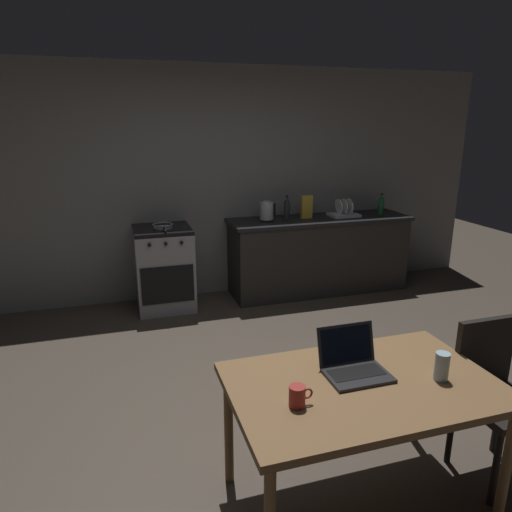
# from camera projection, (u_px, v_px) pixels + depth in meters

# --- Properties ---
(ground_plane) EXTENTS (12.00, 12.00, 0.00)m
(ground_plane) POSITION_uv_depth(u_px,v_px,m) (275.00, 411.00, 3.27)
(ground_plane) COLOR #473D33
(back_wall) EXTENTS (6.40, 0.10, 2.59)m
(back_wall) POSITION_uv_depth(u_px,v_px,m) (228.00, 184.00, 5.34)
(back_wall) COLOR gray
(back_wall) RESTS_ON ground_plane
(kitchen_counter) EXTENTS (2.16, 0.64, 0.90)m
(kitchen_counter) POSITION_uv_depth(u_px,v_px,m) (318.00, 254.00, 5.54)
(kitchen_counter) COLOR #282623
(kitchen_counter) RESTS_ON ground_plane
(stove_oven) EXTENTS (0.60, 0.62, 0.90)m
(stove_oven) POSITION_uv_depth(u_px,v_px,m) (164.00, 268.00, 5.02)
(stove_oven) COLOR gray
(stove_oven) RESTS_ON ground_plane
(dining_table) EXTENTS (1.34, 0.82, 0.73)m
(dining_table) POSITION_uv_depth(u_px,v_px,m) (362.00, 394.00, 2.32)
(dining_table) COLOR brown
(dining_table) RESTS_ON ground_plane
(chair) EXTENTS (0.40, 0.40, 0.91)m
(chair) POSITION_uv_depth(u_px,v_px,m) (494.00, 388.00, 2.60)
(chair) COLOR black
(chair) RESTS_ON ground_plane
(laptop) EXTENTS (0.32, 0.28, 0.22)m
(laptop) POSITION_uv_depth(u_px,v_px,m) (354.00, 365.00, 2.37)
(laptop) COLOR #232326
(laptop) RESTS_ON dining_table
(electric_kettle) EXTENTS (0.18, 0.16, 0.23)m
(electric_kettle) POSITION_uv_depth(u_px,v_px,m) (267.00, 211.00, 5.20)
(electric_kettle) COLOR black
(electric_kettle) RESTS_ON kitchen_counter
(bottle) EXTENTS (0.07, 0.07, 0.26)m
(bottle) POSITION_uv_depth(u_px,v_px,m) (381.00, 205.00, 5.56)
(bottle) COLOR #19592D
(bottle) RESTS_ON kitchen_counter
(frying_pan) EXTENTS (0.22, 0.39, 0.05)m
(frying_pan) POSITION_uv_depth(u_px,v_px,m) (163.00, 226.00, 4.87)
(frying_pan) COLOR gray
(frying_pan) RESTS_ON stove_oven
(coffee_mug) EXTENTS (0.11, 0.08, 0.10)m
(coffee_mug) POSITION_uv_depth(u_px,v_px,m) (298.00, 396.00, 2.09)
(coffee_mug) COLOR #9E2D28
(coffee_mug) RESTS_ON dining_table
(drinking_glass) EXTENTS (0.07, 0.07, 0.15)m
(drinking_glass) POSITION_uv_depth(u_px,v_px,m) (442.00, 366.00, 2.30)
(drinking_glass) COLOR #99B7C6
(drinking_glass) RESTS_ON dining_table
(cereal_box) EXTENTS (0.13, 0.05, 0.27)m
(cereal_box) POSITION_uv_depth(u_px,v_px,m) (307.00, 207.00, 5.35)
(cereal_box) COLOR gold
(cereal_box) RESTS_ON kitchen_counter
(dish_rack) EXTENTS (0.34, 0.26, 0.21)m
(dish_rack) POSITION_uv_depth(u_px,v_px,m) (344.00, 212.00, 5.49)
(dish_rack) COLOR silver
(dish_rack) RESTS_ON kitchen_counter
(bottle_b) EXTENTS (0.07, 0.07, 0.27)m
(bottle_b) POSITION_uv_depth(u_px,v_px,m) (287.00, 208.00, 5.35)
(bottle_b) COLOR #2D2D33
(bottle_b) RESTS_ON kitchen_counter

